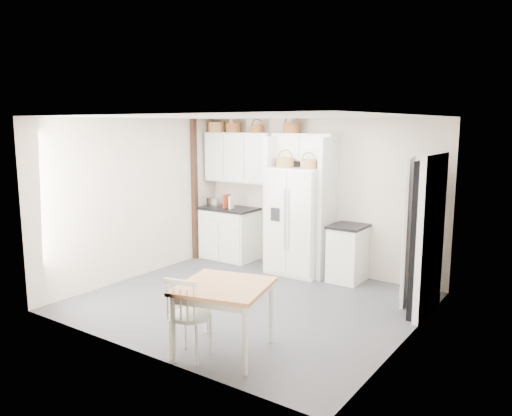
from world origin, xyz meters
The scene contains 28 objects.
floor centered at (0.00, 0.00, 0.00)m, with size 4.50×4.50×0.00m, color #4A4A4B.
ceiling centered at (0.00, 0.00, 2.60)m, with size 4.50×4.50×0.00m, color white.
wall_back centered at (0.00, 2.00, 1.30)m, with size 4.50×4.50×0.00m, color beige.
wall_left centered at (-2.25, 0.00, 1.30)m, with size 4.00×4.00×0.00m, color beige.
wall_right centered at (2.25, 0.00, 1.30)m, with size 4.00×4.00×0.00m, color beige.
refrigerator centered at (-0.15, 1.65, 0.90)m, with size 0.93×0.75×1.79m, color white.
base_cab_left centered at (-1.65, 1.70, 0.47)m, with size 1.01×0.64×0.93m, color white.
base_cab_right centered at (0.74, 1.70, 0.44)m, with size 0.50×0.60×0.88m, color white.
dining_table centered at (0.70, -1.45, 0.39)m, with size 0.93×0.93×0.78m, color #A76E2C.
windsor_chair centered at (0.47, -1.75, 0.47)m, with size 0.46×0.42×0.94m, color white.
counter_left centered at (-1.65, 1.70, 0.95)m, with size 1.05×0.68×0.04m, color black.
counter_right centered at (0.74, 1.70, 0.90)m, with size 0.54×0.64×0.04m, color black.
toaster centered at (-1.95, 1.61, 1.06)m, with size 0.24×0.14×0.17m, color silver.
cookbook_red centered at (-1.66, 1.62, 1.10)m, with size 0.04×0.17×0.25m, color maroon.
cookbook_cream centered at (-1.55, 1.62, 1.09)m, with size 0.03×0.15×0.23m, color #F6E9C9.
basket_upper_a centered at (-2.04, 1.83, 2.44)m, with size 0.33×0.33×0.19m, color olive.
basket_upper_b centered at (-1.65, 1.83, 2.44)m, with size 0.30×0.30×0.18m, color brown.
basket_upper_c centered at (-1.13, 1.83, 2.42)m, with size 0.24×0.24×0.14m, color brown.
basket_bridge_a centered at (-0.41, 1.83, 2.44)m, with size 0.31×0.31×0.17m, color brown.
basket_fridge_a centered at (-0.37, 1.55, 1.87)m, with size 0.30×0.30×0.16m, color olive.
basket_fridge_b centered at (0.07, 1.55, 1.87)m, with size 0.27×0.27×0.15m, color olive.
upper_cabinet centered at (-1.50, 1.83, 1.90)m, with size 1.40×0.34×0.90m, color white.
bridge_cabinet centered at (-0.15, 1.83, 2.12)m, with size 1.12×0.34×0.45m, color white.
fridge_panel_left centered at (-0.66, 1.70, 1.15)m, with size 0.08×0.60×2.30m, color white.
fridge_panel_right centered at (0.36, 1.70, 1.15)m, with size 0.08×0.60×2.30m, color white.
trim_post centered at (-2.20, 1.35, 1.30)m, with size 0.09×0.09×2.60m, color black.
doorway_void centered at (2.16, 1.00, 1.02)m, with size 0.18×0.85×2.05m, color black.
door_slab centered at (1.80, 1.33, 1.02)m, with size 0.80×0.04×2.05m, color white.
Camera 1 is at (3.95, -5.53, 2.50)m, focal length 35.00 mm.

